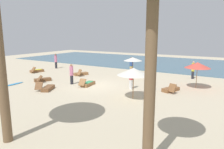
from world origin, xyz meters
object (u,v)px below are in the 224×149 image
umbrella_3 (133,59)px  lounger_4 (47,88)px  lounger_6 (88,84)px  person_3 (147,81)px  person_4 (131,78)px  lounger_3 (37,71)px  person_1 (56,61)px  umbrella_2 (133,72)px  lounger_5 (171,89)px  lounger_1 (81,74)px  surfboard (14,84)px  person_2 (193,70)px  person_0 (72,74)px  umbrella_1 (198,65)px  person_5 (131,65)px  lounger_2 (42,80)px

umbrella_3 → lounger_4: (-3.65, -8.06, -1.71)m
umbrella_3 → lounger_6: size_ratio=1.18×
person_3 → person_4: size_ratio=0.99×
lounger_3 → person_1: (-0.14, 3.21, 0.79)m
umbrella_2 → lounger_5: 4.02m
person_1 → person_4: (12.85, -4.39, -0.05)m
lounger_1 → surfboard: size_ratio=0.88×
lounger_4 → person_2: (9.08, 10.45, 0.74)m
person_0 → umbrella_2: bearing=-9.3°
lounger_3 → lounger_4: lounger_4 is taller
umbrella_1 → person_5: umbrella_1 is taller
lounger_5 → lounger_6: lounger_5 is taller
person_0 → person_2: 11.80m
lounger_2 → lounger_6: lounger_6 is taller
lounger_2 → person_3: (9.86, 1.33, 0.72)m
lounger_6 → umbrella_1: bearing=25.6°
person_0 → person_3: bearing=6.3°
person_2 → lounger_3: bearing=-161.1°
umbrella_1 → person_5: (-7.54, 3.40, -1.01)m
umbrella_2 → person_1: 15.62m
umbrella_3 → person_5: size_ratio=1.13×
lounger_6 → person_3: bearing=5.3°
umbrella_2 → surfboard: (-10.78, -1.69, -1.86)m
person_5 → lounger_2: bearing=-123.0°
umbrella_1 → person_2: size_ratio=1.22×
lounger_4 → surfboard: lounger_4 is taller
lounger_6 → lounger_5: bearing=15.7°
lounger_6 → person_5: person_5 is taller
umbrella_1 → umbrella_2: same height
umbrella_3 → person_1: umbrella_3 is taller
umbrella_1 → lounger_3: size_ratio=1.21×
person_3 → surfboard: bearing=-162.4°
surfboard → person_0: bearing=32.6°
umbrella_1 → lounger_5: size_ratio=1.24×
person_3 → umbrella_3: bearing=125.6°
umbrella_1 → lounger_2: bearing=-159.7°
lounger_2 → lounger_4: 3.40m
lounger_5 → lounger_6: 6.91m
person_2 → lounger_4: bearing=-131.0°
umbrella_3 → person_1: (-10.96, 0.06, -0.91)m
umbrella_1 → person_4: bearing=-146.5°
umbrella_1 → person_1: size_ratio=1.14×
lounger_4 → umbrella_2: bearing=12.2°
surfboard → umbrella_2: bearing=8.9°
umbrella_1 → lounger_6: bearing=-154.4°
umbrella_2 → lounger_2: size_ratio=1.24×
person_2 → person_5: size_ratio=0.97×
lounger_3 → person_0: person_0 is taller
lounger_6 → surfboard: size_ratio=0.89×
person_1 → person_4: person_1 is taller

